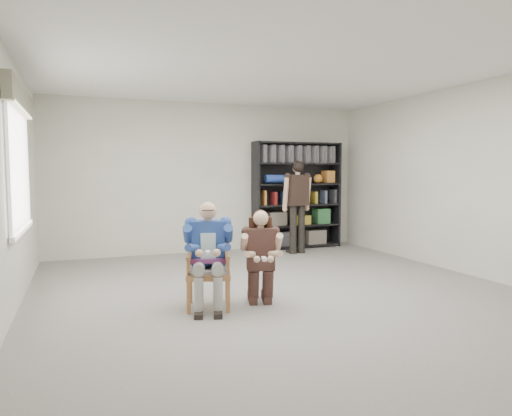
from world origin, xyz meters
name	(u,v)px	position (x,y,z in m)	size (l,w,h in m)	color
room_shell	(290,182)	(0.00, 0.00, 1.40)	(6.00, 7.00, 2.80)	beige
floor	(289,298)	(0.00, 0.00, 0.00)	(6.00, 7.00, 0.01)	slate
window_left	(21,162)	(-2.95, 1.00, 1.63)	(0.16, 2.00, 1.75)	white
armchair	(208,267)	(-1.01, -0.03, 0.46)	(0.53, 0.52, 0.92)	#A77A44
seated_man	(208,255)	(-1.01, -0.03, 0.60)	(0.52, 0.72, 1.20)	navy
kneeling_woman	(261,258)	(-0.43, -0.15, 0.55)	(0.46, 0.74, 1.09)	#311E19
bookshelf	(297,195)	(1.70, 3.28, 1.05)	(1.80, 0.38, 2.10)	black
standing_man	(297,207)	(1.42, 2.68, 0.86)	(0.53, 0.30, 1.72)	black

